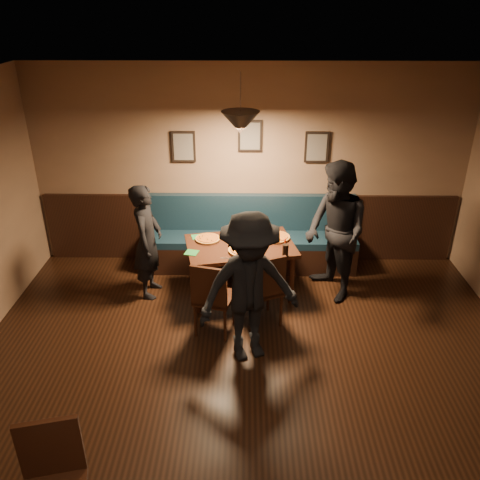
{
  "coord_description": "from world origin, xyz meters",
  "views": [
    {
      "loc": [
        -0.04,
        -3.07,
        3.5
      ],
      "look_at": [
        -0.12,
        2.13,
        0.95
      ],
      "focal_mm": 36.95,
      "sensor_mm": 36.0,
      "label": 1
    }
  ],
  "objects": [
    {
      "name": "ceiling",
      "position": [
        0.0,
        0.0,
        2.8
      ],
      "size": [
        7.0,
        7.0,
        0.0
      ],
      "primitive_type": "plane",
      "rotation": [
        3.14,
        0.0,
        0.0
      ],
      "color": "silver",
      "rests_on": "ground"
    },
    {
      "name": "pizza_c",
      "position": [
        0.34,
        2.66,
        0.74
      ],
      "size": [
        0.43,
        0.43,
        0.04
      ],
      "primitive_type": "cylinder",
      "rotation": [
        0.0,
        0.0,
        -0.22
      ],
      "color": "orange",
      "rests_on": "dining_table"
    },
    {
      "name": "diner_left",
      "position": [
        -1.29,
        2.48,
        0.75
      ],
      "size": [
        0.4,
        0.57,
        1.5
      ],
      "primitive_type": "imported",
      "rotation": [
        0.0,
        0.0,
        1.49
      ],
      "color": "black",
      "rests_on": "floor"
    },
    {
      "name": "picture_center",
      "position": [
        0.0,
        3.47,
        1.85
      ],
      "size": [
        0.32,
        0.04,
        0.42
      ],
      "primitive_type": "cube",
      "color": "black",
      "rests_on": "wall_back"
    },
    {
      "name": "pizza_a",
      "position": [
        -0.54,
        2.6,
        0.73
      ],
      "size": [
        0.41,
        0.41,
        0.04
      ],
      "primitive_type": "cylinder",
      "rotation": [
        0.0,
        0.0,
        -0.37
      ],
      "color": "orange",
      "rests_on": "dining_table"
    },
    {
      "name": "diner_right",
      "position": [
        1.07,
        2.48,
        0.89
      ],
      "size": [
        0.96,
        1.06,
        1.79
      ],
      "primitive_type": "imported",
      "rotation": [
        0.0,
        0.0,
        -1.18
      ],
      "color": "black",
      "rests_on": "floor"
    },
    {
      "name": "chair_near_right",
      "position": [
        0.14,
        1.85,
        0.47
      ],
      "size": [
        0.55,
        0.55,
        0.94
      ],
      "primitive_type": null,
      "rotation": [
        0.0,
        0.0,
        0.4
      ],
      "color": "black",
      "rests_on": "floor"
    },
    {
      "name": "dining_table",
      "position": [
        -0.12,
        2.48,
        0.36
      ],
      "size": [
        1.48,
        1.11,
        0.72
      ],
      "primitive_type": "cube",
      "rotation": [
        0.0,
        0.0,
        0.2
      ],
      "color": "#33190E",
      "rests_on": "floor"
    },
    {
      "name": "chair_near_left",
      "position": [
        -0.4,
        1.68,
        0.47
      ],
      "size": [
        0.5,
        0.5,
        0.93
      ],
      "primitive_type": null,
      "rotation": [
        0.0,
        0.0,
        -0.26
      ],
      "color": "black",
      "rests_on": "floor"
    },
    {
      "name": "wall_back",
      "position": [
        0.0,
        3.5,
        1.4
      ],
      "size": [
        6.0,
        0.0,
        6.0
      ],
      "primitive_type": "plane",
      "rotation": [
        1.57,
        0.0,
        0.0
      ],
      "color": "#8C704F",
      "rests_on": "ground"
    },
    {
      "name": "tabasco_bottle",
      "position": [
        0.44,
        2.45,
        0.77
      ],
      "size": [
        0.03,
        0.03,
        0.11
      ],
      "primitive_type": "cylinder",
      "rotation": [
        0.0,
        0.0,
        0.03
      ],
      "color": "#A62305",
      "rests_on": "dining_table"
    },
    {
      "name": "napkin_b",
      "position": [
        -0.71,
        2.25,
        0.72
      ],
      "size": [
        0.19,
        0.19,
        0.01
      ],
      "primitive_type": "cube",
      "rotation": [
        0.0,
        0.0,
        -0.24
      ],
      "color": "#1D6D27",
      "rests_on": "dining_table"
    },
    {
      "name": "diner_front",
      "position": [
        -0.01,
        1.23,
        0.84
      ],
      "size": [
        1.23,
        0.96,
        1.68
      ],
      "primitive_type": "imported",
      "rotation": [
        0.0,
        0.0,
        0.35
      ],
      "color": "black",
      "rests_on": "floor"
    },
    {
      "name": "booth_bench",
      "position": [
        0.0,
        3.2,
        0.5
      ],
      "size": [
        3.0,
        0.6,
        1.0
      ],
      "primitive_type": null,
      "color": "#0F232D",
      "rests_on": "ground"
    },
    {
      "name": "soda_glass",
      "position": [
        0.43,
        2.17,
        0.79
      ],
      "size": [
        0.08,
        0.08,
        0.16
      ],
      "primitive_type": "cylinder",
      "rotation": [
        0.0,
        0.0,
        0.11
      ],
      "color": "black",
      "rests_on": "dining_table"
    },
    {
      "name": "pendant_lamp",
      "position": [
        -0.12,
        2.48,
        2.25
      ],
      "size": [
        0.44,
        0.44,
        0.25
      ],
      "primitive_type": "cone",
      "rotation": [
        3.14,
        0.0,
        0.0
      ],
      "color": "black",
      "rests_on": "ceiling"
    },
    {
      "name": "cutlery_set",
      "position": [
        -0.18,
        2.1,
        0.72
      ],
      "size": [
        0.19,
        0.04,
        0.0
      ],
      "primitive_type": "cube",
      "rotation": [
        0.0,
        0.0,
        1.43
      ],
      "color": "silver",
      "rests_on": "dining_table"
    },
    {
      "name": "wainscot",
      "position": [
        0.0,
        3.47,
        0.5
      ],
      "size": [
        5.88,
        0.06,
        1.0
      ],
      "primitive_type": "cube",
      "color": "black",
      "rests_on": "ground"
    },
    {
      "name": "picture_right",
      "position": [
        0.9,
        3.47,
        1.7
      ],
      "size": [
        0.32,
        0.04,
        0.42
      ],
      "primitive_type": "cube",
      "color": "black",
      "rests_on": "wall_back"
    },
    {
      "name": "floor",
      "position": [
        0.0,
        0.0,
        0.0
      ],
      "size": [
        7.0,
        7.0,
        0.0
      ],
      "primitive_type": "plane",
      "color": "black",
      "rests_on": "ground"
    },
    {
      "name": "pizza_b",
      "position": [
        -0.07,
        2.28,
        0.74
      ],
      "size": [
        0.49,
        0.49,
        0.04
      ],
      "primitive_type": "cylinder",
      "rotation": [
        0.0,
        0.0,
        0.37
      ],
      "color": "orange",
      "rests_on": "dining_table"
    },
    {
      "name": "napkin_a",
      "position": [
        -0.68,
        2.69,
        0.72
      ],
      "size": [
        0.18,
        0.18,
        0.01
      ],
      "primitive_type": "cube",
      "rotation": [
        0.0,
        0.0,
        0.27
      ],
      "color": "#207A3C",
      "rests_on": "dining_table"
    },
    {
      "name": "picture_left",
      "position": [
        -0.9,
        3.47,
        1.7
      ],
      "size": [
        0.32,
        0.04,
        0.42
      ],
      "primitive_type": "cube",
      "color": "black",
      "rests_on": "wall_back"
    }
  ]
}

